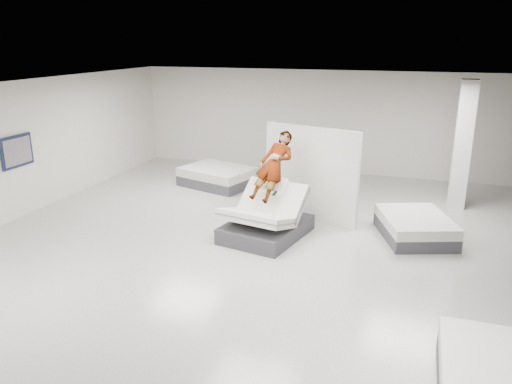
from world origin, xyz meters
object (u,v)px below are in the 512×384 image
flat_bed_left_far (218,177)px  wall_poster (17,151)px  person (274,179)px  flat_bed_right_far (415,227)px  hero_bed (266,220)px  remote (275,193)px  divider_panel (310,174)px  flat_bed_right_near (501,384)px  column (463,145)px

flat_bed_left_far → wall_poster: bearing=-131.4°
flat_bed_left_far → wall_poster: (-3.43, -3.89, 1.33)m
person → flat_bed_right_far: bearing=24.3°
flat_bed_right_far → wall_poster: (-8.99, -1.54, 1.36)m
hero_bed → person: bearing=78.1°
remote → wall_poster: wall_poster is taller
divider_panel → person: bearing=-99.5°
remote → flat_bed_left_far: (-2.71, 3.40, -0.76)m
person → remote: person is taller
flat_bed_right_far → flat_bed_right_near: bearing=-77.7°
remote → flat_bed_right_far: 3.14m
flat_bed_right_far → column: (0.94, 2.46, 1.36)m
person → divider_panel: 1.22m
hero_bed → person: person is taller
flat_bed_left_far → flat_bed_right_near: bearing=-47.9°
hero_bed → flat_bed_right_near: hero_bed is taller
person → column: 5.03m
remote → column: 5.19m
divider_panel → flat_bed_right_far: size_ratio=1.15×
remote → column: bearing=54.7°
flat_bed_right_near → wall_poster: size_ratio=1.93×
hero_bed → remote: hero_bed is taller
column → person: bearing=-141.6°
divider_panel → flat_bed_right_near: 6.52m
remote → column: (3.79, 3.51, 0.57)m
hero_bed → divider_panel: divider_panel is taller
remote → flat_bed_right_near: size_ratio=0.08×
flat_bed_right_near → wall_poster: bearing=161.0°
remote → flat_bed_right_near: (3.94, -3.98, -0.78)m
flat_bed_right_near → wall_poster: 10.76m
remote → flat_bed_right_near: bearing=-33.4°
flat_bed_right_far → flat_bed_right_near: size_ratio=1.16×
remote → divider_panel: 1.52m
wall_poster → divider_panel: bearing=16.5°
flat_bed_right_far → wall_poster: size_ratio=2.24×
remote → person: bearing=122.2°
column → wall_poster: 10.71m
hero_bed → column: size_ratio=0.68×
person → flat_bed_right_near: 6.06m
hero_bed → wall_poster: wall_poster is taller
column → wall_poster: bearing=-158.1°
person → flat_bed_right_far: size_ratio=0.80×
wall_poster → flat_bed_right_far: bearing=9.7°
flat_bed_left_far → flat_bed_right_far: bearing=-22.9°
hero_bed → remote: bearing=-18.5°
remote → flat_bed_left_far: bearing=140.5°
remote → wall_poster: bearing=-163.5°
hero_bed → divider_panel: (0.64, 1.39, 0.73)m
remote → hero_bed: bearing=173.4°
flat_bed_right_near → hero_bed: bearing=135.8°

